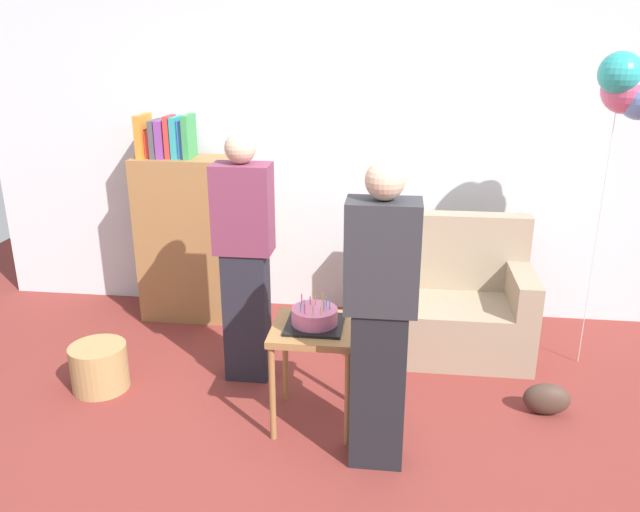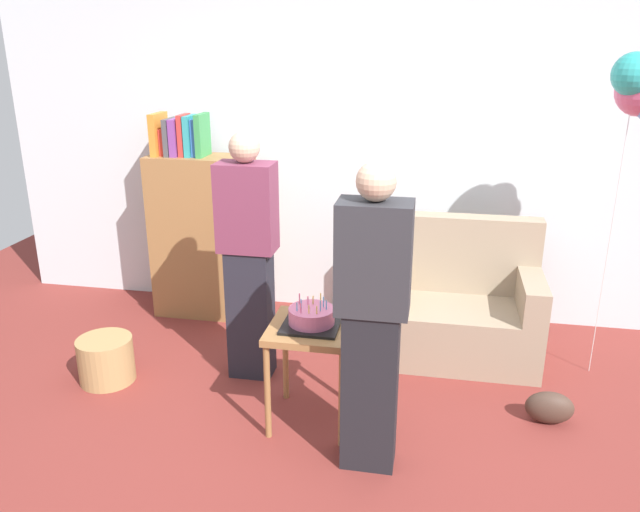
{
  "view_description": "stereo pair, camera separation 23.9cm",
  "coord_description": "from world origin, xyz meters",
  "px_view_note": "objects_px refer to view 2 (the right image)",
  "views": [
    {
      "loc": [
        0.33,
        -2.89,
        2.17
      ],
      "look_at": [
        -0.09,
        0.57,
        0.95
      ],
      "focal_mm": 35.43,
      "sensor_mm": 36.0,
      "label": 1
    },
    {
      "loc": [
        0.57,
        -2.85,
        2.17
      ],
      "look_at": [
        -0.09,
        0.57,
        0.95
      ],
      "focal_mm": 35.43,
      "sensor_mm": 36.0,
      "label": 2
    }
  ],
  "objects_px": {
    "couch": "(458,308)",
    "wicker_basket": "(106,360)",
    "person_holding_cake": "(372,320)",
    "birthday_cake": "(312,317)",
    "handbag": "(549,408)",
    "side_table": "(312,341)",
    "person_blowing_candles": "(249,257)",
    "bookshelf": "(203,232)"
  },
  "relations": [
    {
      "from": "person_blowing_candles",
      "to": "wicker_basket",
      "type": "bearing_deg",
      "value": -165.57
    },
    {
      "from": "couch",
      "to": "handbag",
      "type": "height_order",
      "value": "couch"
    },
    {
      "from": "handbag",
      "to": "side_table",
      "type": "bearing_deg",
      "value": -170.2
    },
    {
      "from": "person_holding_cake",
      "to": "wicker_basket",
      "type": "height_order",
      "value": "person_holding_cake"
    },
    {
      "from": "bookshelf",
      "to": "handbag",
      "type": "distance_m",
      "value": 2.85
    },
    {
      "from": "person_holding_cake",
      "to": "birthday_cake",
      "type": "bearing_deg",
      "value": -10.92
    },
    {
      "from": "couch",
      "to": "handbag",
      "type": "distance_m",
      "value": 1.0
    },
    {
      "from": "couch",
      "to": "birthday_cake",
      "type": "distance_m",
      "value": 1.39
    },
    {
      "from": "person_blowing_candles",
      "to": "handbag",
      "type": "relative_size",
      "value": 5.82
    },
    {
      "from": "bookshelf",
      "to": "wicker_basket",
      "type": "xyz_separation_m",
      "value": [
        -0.26,
        -1.18,
        -0.54
      ]
    },
    {
      "from": "side_table",
      "to": "handbag",
      "type": "bearing_deg",
      "value": 9.8
    },
    {
      "from": "bookshelf",
      "to": "side_table",
      "type": "xyz_separation_m",
      "value": [
        1.17,
        -1.37,
        -0.17
      ]
    },
    {
      "from": "side_table",
      "to": "birthday_cake",
      "type": "distance_m",
      "value": 0.15
    },
    {
      "from": "couch",
      "to": "person_blowing_candles",
      "type": "xyz_separation_m",
      "value": [
        -1.35,
        -0.58,
        0.49
      ]
    },
    {
      "from": "person_blowing_candles",
      "to": "handbag",
      "type": "distance_m",
      "value": 2.04
    },
    {
      "from": "person_blowing_candles",
      "to": "person_holding_cake",
      "type": "bearing_deg",
      "value": -44.35
    },
    {
      "from": "wicker_basket",
      "to": "bookshelf",
      "type": "bearing_deg",
      "value": 77.69
    },
    {
      "from": "side_table",
      "to": "handbag",
      "type": "xyz_separation_m",
      "value": [
        1.38,
        0.24,
        -0.42
      ]
    },
    {
      "from": "couch",
      "to": "bookshelf",
      "type": "xyz_separation_m",
      "value": [
        -2.02,
        0.32,
        0.35
      ]
    },
    {
      "from": "person_blowing_candles",
      "to": "handbag",
      "type": "height_order",
      "value": "person_blowing_candles"
    },
    {
      "from": "side_table",
      "to": "wicker_basket",
      "type": "height_order",
      "value": "side_table"
    },
    {
      "from": "couch",
      "to": "wicker_basket",
      "type": "distance_m",
      "value": 2.44
    },
    {
      "from": "bookshelf",
      "to": "birthday_cake",
      "type": "height_order",
      "value": "bookshelf"
    },
    {
      "from": "birthday_cake",
      "to": "bookshelf",
      "type": "bearing_deg",
      "value": 130.46
    },
    {
      "from": "couch",
      "to": "person_holding_cake",
      "type": "relative_size",
      "value": 0.67
    },
    {
      "from": "bookshelf",
      "to": "birthday_cake",
      "type": "xyz_separation_m",
      "value": [
        1.17,
        -1.37,
        -0.02
      ]
    },
    {
      "from": "bookshelf",
      "to": "side_table",
      "type": "bearing_deg",
      "value": -49.54
    },
    {
      "from": "birthday_cake",
      "to": "person_blowing_candles",
      "type": "height_order",
      "value": "person_blowing_candles"
    },
    {
      "from": "couch",
      "to": "handbag",
      "type": "xyz_separation_m",
      "value": [
        0.53,
        -0.81,
        -0.24
      ]
    },
    {
      "from": "couch",
      "to": "wicker_basket",
      "type": "relative_size",
      "value": 3.06
    },
    {
      "from": "person_blowing_candles",
      "to": "handbag",
      "type": "xyz_separation_m",
      "value": [
        1.89,
        -0.23,
        -0.73
      ]
    },
    {
      "from": "bookshelf",
      "to": "person_blowing_candles",
      "type": "relative_size",
      "value": 0.99
    },
    {
      "from": "side_table",
      "to": "person_holding_cake",
      "type": "relative_size",
      "value": 0.38
    },
    {
      "from": "couch",
      "to": "birthday_cake",
      "type": "bearing_deg",
      "value": -128.94
    },
    {
      "from": "bookshelf",
      "to": "wicker_basket",
      "type": "distance_m",
      "value": 1.32
    },
    {
      "from": "side_table",
      "to": "couch",
      "type": "bearing_deg",
      "value": 51.06
    },
    {
      "from": "birthday_cake",
      "to": "handbag",
      "type": "bearing_deg",
      "value": 9.8
    },
    {
      "from": "bookshelf",
      "to": "wicker_basket",
      "type": "relative_size",
      "value": 4.5
    },
    {
      "from": "birthday_cake",
      "to": "wicker_basket",
      "type": "distance_m",
      "value": 1.53
    },
    {
      "from": "bookshelf",
      "to": "handbag",
      "type": "relative_size",
      "value": 5.78
    },
    {
      "from": "side_table",
      "to": "wicker_basket",
      "type": "xyz_separation_m",
      "value": [
        -1.43,
        0.19,
        -0.37
      ]
    },
    {
      "from": "side_table",
      "to": "person_blowing_candles",
      "type": "relative_size",
      "value": 0.38
    }
  ]
}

